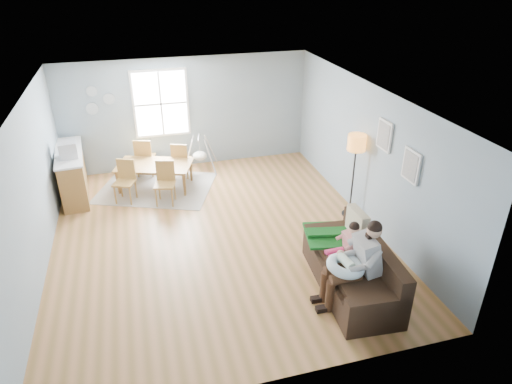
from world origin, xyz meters
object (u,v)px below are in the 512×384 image
object	(u,v)px
floor_lamp	(356,150)
chair_nw	(144,155)
baby_swing	(200,155)
dining_table	(155,176)
chair_ne	(181,158)
toddler	(347,242)
counter	(73,173)
storage_cube	(365,296)
sofa	(354,271)
chair_se	(165,180)
monitor	(67,150)
chair_sw	(125,178)
father	(356,261)

from	to	relation	value
floor_lamp	chair_nw	world-z (taller)	floor_lamp
baby_swing	chair_nw	bearing A→B (deg)	-178.93
dining_table	chair_ne	xyz separation A→B (m)	(0.64, 0.40, 0.21)
toddler	chair_ne	distance (m)	5.07
counter	baby_swing	size ratio (longest dim) A/B	1.90
floor_lamp	storage_cube	xyz separation A→B (m)	(-1.05, -2.66, -1.19)
sofa	counter	bearing A→B (deg)	134.56
chair_se	monitor	size ratio (longest dim) A/B	2.39
chair_sw	monitor	distance (m)	1.28
chair_sw	chair_se	xyz separation A→B (m)	(0.82, -0.33, 0.01)
chair_nw	counter	world-z (taller)	counter
chair_ne	monitor	distance (m)	2.52
chair_nw	chair_ne	world-z (taller)	chair_nw
chair_se	chair_nw	distance (m)	1.50
sofa	dining_table	size ratio (longest dim) A/B	1.35
toddler	storage_cube	size ratio (longest dim) A/B	1.70
toddler	monitor	world-z (taller)	monitor
father	chair_sw	bearing A→B (deg)	126.86
father	chair_se	world-z (taller)	father
storage_cube	chair_se	distance (m)	4.94
storage_cube	counter	xyz separation A→B (m)	(-4.45, 5.11, 0.28)
father	counter	distance (m)	6.56
sofa	baby_swing	xyz separation A→B (m)	(-1.62, 5.19, 0.08)
dining_table	counter	bearing A→B (deg)	-165.82
sofa	baby_swing	world-z (taller)	sofa
baby_swing	sofa	bearing A→B (deg)	-72.64
dining_table	chair_se	world-z (taller)	chair_se
toddler	sofa	bearing A→B (deg)	-73.28
counter	monitor	xyz separation A→B (m)	(0.04, -0.35, 0.68)
chair_se	storage_cube	bearing A→B (deg)	-59.11
chair_sw	monitor	xyz separation A→B (m)	(-1.06, 0.20, 0.69)
floor_lamp	chair_nw	bearing A→B (deg)	142.42
father	monitor	distance (m)	6.28
sofa	counter	size ratio (longest dim) A/B	1.17
floor_lamp	chair_nw	xyz separation A→B (m)	(-3.93, 3.02, -0.90)
chair_nw	chair_ne	xyz separation A→B (m)	(0.82, -0.33, -0.04)
sofa	toddler	world-z (taller)	toddler
chair_nw	chair_ne	distance (m)	0.88
father	chair_nw	distance (m)	6.14
chair_ne	baby_swing	xyz separation A→B (m)	(0.51, 0.35, -0.12)
toddler	baby_swing	distance (m)	5.23
counter	chair_ne	bearing A→B (deg)	5.96
toddler	monitor	size ratio (longest dim) A/B	2.21
baby_swing	dining_table	bearing A→B (deg)	-146.90
father	floor_lamp	xyz separation A→B (m)	(1.14, 2.44, 0.69)
counter	monitor	bearing A→B (deg)	-82.86
sofa	father	xyz separation A→B (m)	(-0.16, -0.30, 0.44)
storage_cube	chair_sw	bearing A→B (deg)	126.28
storage_cube	chair_ne	xyz separation A→B (m)	(-2.06, 5.36, 0.25)
father	chair_ne	xyz separation A→B (m)	(-1.97, 5.14, -0.24)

